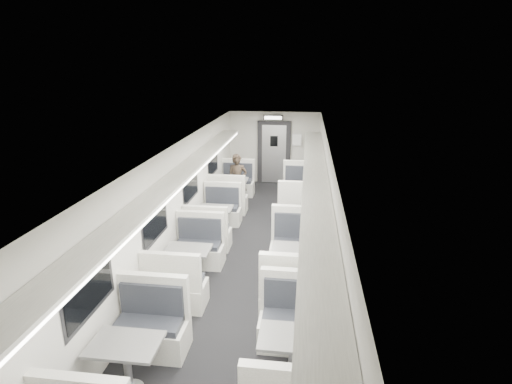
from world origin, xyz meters
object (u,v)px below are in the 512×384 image
(passenger, at_px, (237,181))
(booth_left_b, at_px, (215,221))
(vestibule_door, at_px, (274,153))
(booth_left_a, at_px, (233,191))
(booth_right_c, at_px, (298,269))
(booth_left_d, at_px, (128,367))
(exit_sign, at_px, (273,118))
(booth_right_d, at_px, (292,360))
(booth_left_c, at_px, (189,265))
(booth_right_a, at_px, (302,200))
(booth_right_b, at_px, (300,228))

(passenger, bearing_deg, booth_left_b, -98.42)
(vestibule_door, bearing_deg, booth_left_b, -102.52)
(booth_left_a, relative_size, booth_right_c, 0.90)
(booth_left_d, relative_size, exit_sign, 3.35)
(vestibule_door, bearing_deg, booth_right_d, -83.63)
(vestibule_door, xyz_separation_m, exit_sign, (0.00, -0.49, 1.24))
(booth_right_d, bearing_deg, passenger, 105.72)
(booth_left_b, bearing_deg, passenger, 84.63)
(exit_sign, bearing_deg, booth_right_d, -83.27)
(booth_right_d, bearing_deg, booth_left_c, 131.87)
(booth_left_a, height_order, booth_right_a, booth_right_a)
(booth_left_a, distance_m, booth_right_c, 4.91)
(booth_right_d, distance_m, exit_sign, 8.74)
(booth_left_a, distance_m, passenger, 0.53)
(booth_left_b, xyz_separation_m, passenger, (0.19, 1.99, 0.41))
(exit_sign, bearing_deg, booth_left_c, -99.10)
(booth_left_d, bearing_deg, booth_right_c, 52.88)
(booth_right_c, bearing_deg, passenger, 113.45)
(booth_left_d, xyz_separation_m, passenger, (0.19, 6.82, 0.39))
(booth_right_c, height_order, passenger, passenger)
(booth_left_b, distance_m, vestibule_door, 4.67)
(booth_left_b, distance_m, exit_sign, 4.57)
(booth_right_b, relative_size, passenger, 1.32)
(booth_left_b, distance_m, passenger, 2.04)
(booth_right_b, distance_m, passenger, 2.88)
(booth_left_d, height_order, booth_right_b, booth_left_d)
(booth_left_b, distance_m, booth_right_d, 4.88)
(booth_left_c, height_order, exit_sign, exit_sign)
(booth_left_d, relative_size, vestibule_door, 0.99)
(vestibule_door, bearing_deg, passenger, -107.90)
(booth_right_a, bearing_deg, exit_sign, 112.70)
(vestibule_door, relative_size, exit_sign, 3.39)
(booth_right_b, height_order, exit_sign, exit_sign)
(booth_right_b, bearing_deg, booth_right_a, 90.00)
(passenger, bearing_deg, booth_right_c, -69.60)
(booth_left_d, bearing_deg, booth_left_a, 90.00)
(booth_left_a, bearing_deg, booth_left_d, -90.00)
(booth_right_c, xyz_separation_m, vestibule_door, (-1.00, 6.70, 0.63))
(booth_left_c, height_order, passenger, passenger)
(vestibule_door, bearing_deg, booth_left_a, -114.32)
(exit_sign, bearing_deg, booth_right_c, -80.85)
(passenger, bearing_deg, exit_sign, 65.11)
(booth_right_a, xyz_separation_m, booth_right_d, (0.00, -6.08, -0.04))
(booth_left_a, relative_size, exit_sign, 3.34)
(booth_left_a, distance_m, booth_right_a, 2.11)
(booth_left_d, bearing_deg, booth_left_c, 90.00)
(booth_left_c, height_order, vestibule_door, vestibule_door)
(booth_left_d, bearing_deg, vestibule_door, 83.89)
(booth_left_b, bearing_deg, booth_right_d, -65.82)
(booth_left_b, height_order, booth_right_c, booth_right_c)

